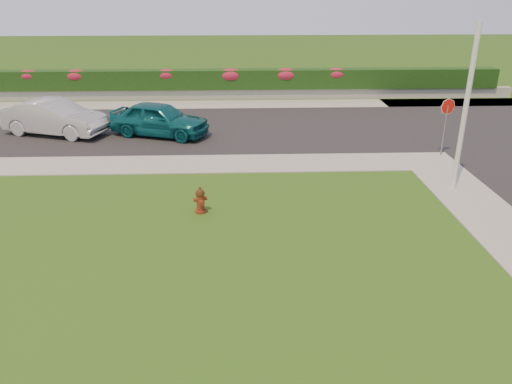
{
  "coord_description": "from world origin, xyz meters",
  "views": [
    {
      "loc": [
        -0.3,
        -8.82,
        6.31
      ],
      "look_at": [
        0.18,
        4.09,
        0.9
      ],
      "focal_mm": 35.0,
      "sensor_mm": 36.0,
      "label": 1
    }
  ],
  "objects_px": {
    "sedan_teal": "(159,119)",
    "sedan_silver": "(54,117)",
    "utility_pole": "(465,111)",
    "fire_hydrant": "(200,200)",
    "stop_sign": "(447,114)"
  },
  "relations": [
    {
      "from": "sedan_teal",
      "to": "sedan_silver",
      "type": "xyz_separation_m",
      "value": [
        -4.69,
        0.35,
        0.03
      ]
    },
    {
      "from": "utility_pole",
      "to": "sedan_teal",
      "type": "bearing_deg",
      "value": 147.99
    },
    {
      "from": "sedan_teal",
      "to": "fire_hydrant",
      "type": "bearing_deg",
      "value": -144.19
    },
    {
      "from": "fire_hydrant",
      "to": "sedan_silver",
      "type": "xyz_separation_m",
      "value": [
        -7.02,
        8.46,
        0.43
      ]
    },
    {
      "from": "utility_pole",
      "to": "fire_hydrant",
      "type": "bearing_deg",
      "value": -169.6
    },
    {
      "from": "fire_hydrant",
      "to": "stop_sign",
      "type": "relative_size",
      "value": 0.35
    },
    {
      "from": "sedan_teal",
      "to": "stop_sign",
      "type": "xyz_separation_m",
      "value": [
        11.48,
        -3.19,
        0.9
      ]
    },
    {
      "from": "sedan_teal",
      "to": "stop_sign",
      "type": "bearing_deg",
      "value": -85.75
    },
    {
      "from": "fire_hydrant",
      "to": "sedan_silver",
      "type": "distance_m",
      "value": 11.01
    },
    {
      "from": "fire_hydrant",
      "to": "stop_sign",
      "type": "xyz_separation_m",
      "value": [
        9.15,
        4.92,
        1.3
      ]
    },
    {
      "from": "fire_hydrant",
      "to": "stop_sign",
      "type": "height_order",
      "value": "stop_sign"
    },
    {
      "from": "sedan_silver",
      "to": "utility_pole",
      "type": "relative_size",
      "value": 0.88
    },
    {
      "from": "fire_hydrant",
      "to": "sedan_teal",
      "type": "relative_size",
      "value": 0.18
    },
    {
      "from": "sedan_teal",
      "to": "sedan_silver",
      "type": "height_order",
      "value": "sedan_silver"
    },
    {
      "from": "sedan_silver",
      "to": "utility_pole",
      "type": "xyz_separation_m",
      "value": [
        15.26,
        -6.95,
        1.84
      ]
    }
  ]
}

